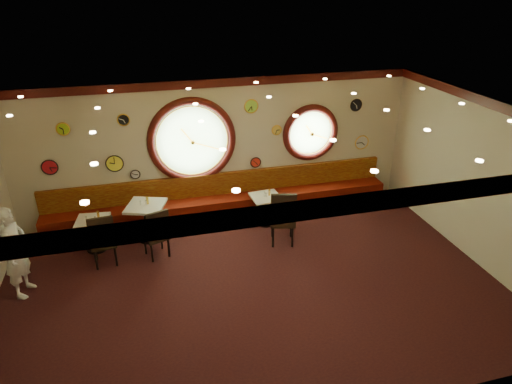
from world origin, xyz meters
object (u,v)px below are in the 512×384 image
object	(u,v)px
condiment_b_bottle	(147,200)
condiment_b_pepper	(146,202)
table_a	(94,231)
condiment_a_pepper	(95,219)
chair_a	(103,237)
condiment_a_bottle	(98,215)
table_b	(147,218)
condiment_a_salt	(86,219)
condiment_b_salt	(140,203)
waiter	(16,252)
chair_b	(157,231)
chair_c	(283,215)
table_c	(266,206)
condiment_c_salt	(265,194)
condiment_c_pepper	(266,195)
condiment_c_bottle	(269,192)

from	to	relation	value
condiment_b_bottle	condiment_b_pepper	bearing A→B (deg)	-159.43
table_a	condiment_a_pepper	bearing A→B (deg)	-31.56
table_a	chair_a	xyz separation A→B (m)	(0.22, -0.65, 0.20)
condiment_a_bottle	table_b	bearing A→B (deg)	6.39
table_b	condiment_a_salt	world-z (taller)	table_b
condiment_b_salt	waiter	xyz separation A→B (m)	(-2.15, -1.32, -0.01)
waiter	chair_b	bearing A→B (deg)	-63.72
table_a	chair_c	distance (m)	3.89
condiment_b_pepper	table_a	bearing A→B (deg)	-170.51
table_c	condiment_a_pepper	distance (m)	3.65
table_a	condiment_b_bottle	xyz separation A→B (m)	(1.12, 0.19, 0.47)
condiment_c_salt	waiter	xyz separation A→B (m)	(-4.85, -1.30, 0.11)
condiment_c_pepper	waiter	distance (m)	5.04
waiter	chair_a	bearing A→B (deg)	-56.30
table_c	chair_c	distance (m)	1.00
chair_c	condiment_b_pepper	world-z (taller)	chair_c
chair_c	condiment_b_pepper	size ratio (longest dim) A/B	8.08
chair_a	condiment_c_bottle	world-z (taller)	chair_a
condiment_a_salt	condiment_b_bottle	world-z (taller)	condiment_b_bottle
chair_a	waiter	bearing A→B (deg)	-165.56
chair_c	condiment_a_salt	distance (m)	3.98
condiment_b_bottle	waiter	xyz separation A→B (m)	(-2.29, -1.34, -0.05)
chair_b	condiment_c_salt	distance (m)	2.56
condiment_c_bottle	condiment_a_pepper	bearing A→B (deg)	-176.59
chair_a	condiment_c_pepper	bearing A→B (deg)	7.52
condiment_a_bottle	condiment_c_bottle	distance (m)	3.67
condiment_a_pepper	condiment_b_pepper	xyz separation A→B (m)	(1.02, 0.22, 0.12)
table_b	condiment_b_bottle	xyz separation A→B (m)	(0.05, 0.04, 0.39)
condiment_a_bottle	waiter	size ratio (longest dim) A/B	0.09
condiment_b_pepper	condiment_b_salt	bearing A→B (deg)	-175.81
table_a	condiment_c_bottle	xyz separation A→B (m)	(3.79, 0.18, 0.33)
waiter	condiment_b_bottle	bearing A→B (deg)	-45.55
chair_b	condiment_a_pepper	size ratio (longest dim) A/B	7.21
table_c	condiment_b_bottle	xyz separation A→B (m)	(-2.58, 0.04, 0.47)
condiment_b_salt	condiment_b_pepper	distance (m)	0.11
condiment_b_salt	condiment_c_bottle	distance (m)	2.81
table_a	condiment_b_salt	bearing A→B (deg)	10.08
condiment_c_salt	condiment_b_pepper	bearing A→B (deg)	179.37
table_a	waiter	distance (m)	1.69
table_c	condiment_c_salt	distance (m)	0.31
condiment_c_pepper	condiment_a_bottle	xyz separation A→B (m)	(-3.58, -0.07, 0.03)
table_b	condiment_c_bottle	xyz separation A→B (m)	(2.72, 0.02, 0.26)
table_b	table_c	xyz separation A→B (m)	(2.63, -0.01, -0.08)
table_b	condiment_b_bottle	distance (m)	0.39
table_c	condiment_b_pepper	xyz separation A→B (m)	(-2.61, 0.03, 0.43)
table_c	chair_b	size ratio (longest dim) A/B	1.04
chair_a	waiter	world-z (taller)	waiter
condiment_a_salt	condiment_c_salt	xyz separation A→B (m)	(3.78, 0.16, 0.00)
condiment_b_bottle	chair_a	bearing A→B (deg)	-136.96
table_c	condiment_c_pepper	distance (m)	0.31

